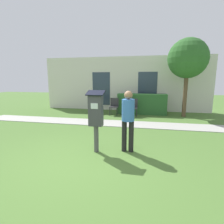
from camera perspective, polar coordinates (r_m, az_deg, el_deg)
The scene contains 10 objects.
ground_plane at distance 4.23m, azimuth -10.03°, elevation -15.58°, with size 40.00×40.00×0.00m, color #476B2D.
sidewalk at distance 7.53m, azimuth 0.18°, elevation -3.65°, with size 12.00×1.10×0.02m.
building_facade at distance 10.75m, azimuth 3.94°, elevation 9.12°, with size 10.00×0.26×3.20m.
parking_meter at distance 4.40m, azimuth -5.30°, elevation -0.45°, with size 0.44×0.31×1.59m.
person_standing at distance 4.45m, azimuth 5.25°, elevation -1.50°, with size 0.32×0.32×1.58m.
outdoor_chair_left at distance 9.76m, azimuth -4.84°, elevation 2.68°, with size 0.44×0.44×0.90m.
outdoor_chair_middle at distance 9.25m, azimuth 0.70°, elevation 2.28°, with size 0.44×0.44×0.90m.
outdoor_chair_right at distance 8.98m, azimuth 6.91°, elevation 1.96°, with size 0.44×0.44×0.90m.
hedge_row at distance 9.67m, azimuth 9.68°, elevation 2.62°, with size 2.62×0.60×1.10m.
tree at distance 9.51m, azimuth 23.50°, elevation 15.65°, with size 1.90×1.90×3.82m.
Camera 1 is at (1.45, -3.52, 1.85)m, focal length 28.00 mm.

